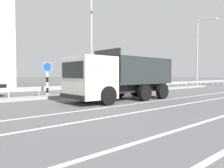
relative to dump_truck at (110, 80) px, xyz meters
name	(u,v)px	position (x,y,z in m)	size (l,w,h in m)	color
ground_plane	(115,95)	(3.04, 2.80, -1.32)	(320.00, 320.00, 0.00)	#565659
lane_strip_0	(144,103)	(1.14, -1.82, -1.32)	(65.67, 0.16, 0.01)	silver
lane_strip_1	(173,106)	(1.14, -3.78, -1.32)	(65.67, 0.16, 0.01)	silver
median_island	(103,93)	(3.04, 4.30, -1.23)	(36.12, 1.10, 0.18)	gray
median_guardrail	(95,87)	(3.04, 5.48, -0.75)	(65.67, 0.09, 0.78)	#9EA0A5
dump_truck	(110,80)	(0.00, 0.00, 0.00)	(7.69, 2.87, 3.19)	silver
median_road_sign	(47,80)	(-2.07, 4.30, 0.00)	(0.69, 0.16, 2.55)	white
street_lamp_1	(93,35)	(1.89, 4.27, 3.62)	(0.70, 2.49, 8.86)	#ADADB2
street_lamp_2	(199,50)	(19.41, 4.04, 3.71)	(0.70, 2.61, 9.00)	#ADADB2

